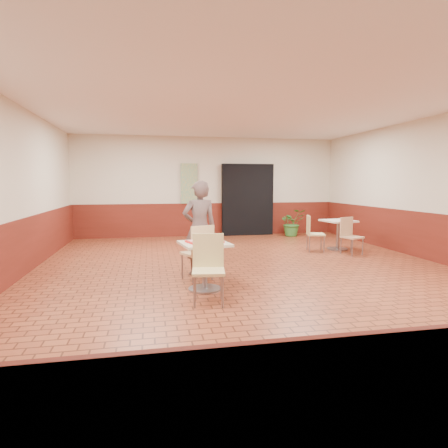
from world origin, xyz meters
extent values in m
cube|color=brown|center=(0.00, 0.00, 0.00)|extent=(8.00, 10.00, 0.01)
cube|color=white|center=(0.00, 0.00, 3.00)|extent=(8.00, 10.00, 0.01)
cube|color=beige|center=(0.00, 5.00, 1.50)|extent=(8.00, 0.01, 3.00)
cube|color=beige|center=(-4.00, 0.00, 1.50)|extent=(0.01, 10.00, 3.00)
cube|color=#5A1A11|center=(0.00, 4.98, 0.50)|extent=(8.00, 0.04, 1.00)
cube|color=#5A1A11|center=(-3.98, 0.00, 0.50)|extent=(0.04, 10.00, 1.00)
cube|color=#5A1A11|center=(3.98, 0.00, 0.50)|extent=(0.04, 10.00, 1.00)
cube|color=black|center=(1.20, 4.88, 1.10)|extent=(1.60, 0.22, 2.20)
cube|color=gray|center=(-0.60, 4.94, 1.60)|extent=(0.50, 0.03, 1.20)
cube|color=beige|center=(-0.97, -0.83, 0.71)|extent=(0.69, 0.69, 0.04)
cylinder|color=gray|center=(-0.97, -0.83, 0.35)|extent=(0.08, 0.08, 0.69)
cylinder|color=gray|center=(-0.97, -0.83, 0.01)|extent=(0.50, 0.50, 0.03)
cube|color=#DCC884|center=(-1.02, -1.49, 0.44)|extent=(0.49, 0.49, 0.04)
cube|color=#DCC884|center=(-0.99, -1.30, 0.70)|extent=(0.43, 0.09, 0.47)
cylinder|color=gray|center=(-1.23, -1.64, 0.21)|extent=(0.03, 0.03, 0.42)
cylinder|color=gray|center=(-0.86, -1.70, 0.21)|extent=(0.03, 0.03, 0.42)
cylinder|color=gray|center=(-1.17, -1.28, 0.21)|extent=(0.03, 0.03, 0.42)
cylinder|color=gray|center=(-0.81, -1.33, 0.21)|extent=(0.03, 0.03, 0.42)
cube|color=#E5C589|center=(-1.01, -0.17, 0.44)|extent=(0.57, 0.57, 0.04)
cube|color=#E5C589|center=(-0.93, -0.35, 0.70)|extent=(0.41, 0.20, 0.47)
cylinder|color=gray|center=(-0.91, 0.07, 0.21)|extent=(0.03, 0.03, 0.42)
cylinder|color=gray|center=(-1.25, -0.08, 0.21)|extent=(0.03, 0.03, 0.42)
cylinder|color=gray|center=(-0.77, -0.27, 0.21)|extent=(0.03, 0.03, 0.42)
cylinder|color=gray|center=(-1.11, -0.42, 0.21)|extent=(0.03, 0.03, 0.42)
imported|color=brown|center=(-0.92, 0.15, 0.83)|extent=(0.65, 0.47, 1.67)
cube|color=red|center=(-0.97, -0.83, 0.75)|extent=(0.49, 0.38, 0.03)
cube|color=#E18585|center=(-0.97, -0.83, 0.76)|extent=(0.43, 0.32, 0.00)
torus|color=#C28447|center=(-1.05, -0.73, 0.78)|extent=(0.12, 0.12, 0.03)
ellipsoid|color=#F0A946|center=(-0.94, -0.84, 0.78)|extent=(0.14, 0.10, 0.04)
cube|color=beige|center=(-0.94, -0.84, 0.80)|extent=(0.13, 0.08, 0.01)
ellipsoid|color=#B96119|center=(-1.00, -0.83, 0.77)|extent=(0.03, 0.03, 0.02)
cylinder|color=white|center=(-0.83, -0.75, 0.81)|extent=(0.07, 0.07, 0.09)
cylinder|color=blue|center=(-0.83, -0.75, 0.81)|extent=(0.07, 0.07, 0.02)
cube|color=beige|center=(2.72, 1.97, 0.70)|extent=(0.69, 0.69, 0.04)
cylinder|color=gray|center=(2.72, 1.97, 0.34)|extent=(0.08, 0.08, 0.69)
cylinder|color=gray|center=(2.72, 1.97, 0.01)|extent=(0.50, 0.50, 0.03)
cube|color=#DECD85|center=(2.10, 1.88, 0.40)|extent=(0.48, 0.48, 0.04)
cube|color=#DECD85|center=(1.92, 1.93, 0.64)|extent=(0.12, 0.39, 0.43)
cylinder|color=gray|center=(2.22, 1.68, 0.19)|extent=(0.03, 0.03, 0.38)
cylinder|color=gray|center=(2.30, 2.01, 0.19)|extent=(0.03, 0.03, 0.38)
cylinder|color=gray|center=(1.89, 1.76, 0.19)|extent=(0.03, 0.03, 0.38)
cylinder|color=gray|center=(1.97, 2.09, 0.19)|extent=(0.03, 0.03, 0.38)
cube|color=tan|center=(2.72, 1.32, 0.40)|extent=(0.49, 0.49, 0.04)
cube|color=tan|center=(2.67, 1.49, 0.63)|extent=(0.38, 0.15, 0.43)
cylinder|color=gray|center=(2.61, 1.11, 0.19)|extent=(0.03, 0.03, 0.38)
cylinder|color=gray|center=(2.93, 1.21, 0.19)|extent=(0.03, 0.03, 0.38)
cylinder|color=gray|center=(2.51, 1.42, 0.19)|extent=(0.03, 0.03, 0.38)
cylinder|color=gray|center=(2.83, 1.53, 0.19)|extent=(0.03, 0.03, 0.38)
imported|color=#35742E|center=(2.47, 4.36, 0.41)|extent=(0.82, 0.74, 0.83)
camera|label=1|loc=(-1.77, -6.36, 1.63)|focal=30.00mm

